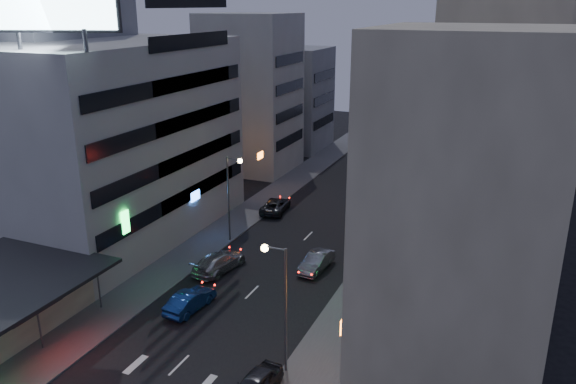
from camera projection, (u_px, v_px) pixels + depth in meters
The scene contains 19 objects.
sidewalk_left at pixel (252, 210), 60.09m from camera, with size 4.00×120.00×0.12m, color #4C4C4F.
sidewalk_right at pixel (400, 233), 54.13m from camera, with size 4.00×120.00×0.12m, color #4C4C4F.
white_building at pixel (115, 141), 51.87m from camera, with size 14.00×24.00×18.00m, color #B5B5B0.
grey_tower at pixel (53, 47), 55.29m from camera, with size 10.00×14.00×34.00m, color gray.
shophouse_near at pixel (460, 213), 31.36m from camera, with size 10.00×11.00×20.00m, color beige.
shophouse_mid at pixel (484, 188), 41.84m from camera, with size 11.00×12.00×16.00m, color tan.
shophouse_far at pixel (494, 117), 52.40m from camera, with size 10.00×14.00×22.00m, color beige.
far_left_a at pixel (251, 94), 72.79m from camera, with size 11.00×10.00×20.00m, color #B5B5B0.
far_left_b at pixel (287, 98), 85.11m from camera, with size 12.00×10.00×15.00m, color gray.
far_right_a at pixel (506, 112), 65.93m from camera, with size 11.00×12.00×18.00m, color tan.
far_right_b at pixel (518, 73), 76.99m from camera, with size 12.00×12.00×24.00m, color beige.
street_lamp_right_near at pixel (279, 291), 32.30m from camera, with size 1.60×0.44×8.02m.
street_lamp_left at pixel (232, 187), 50.64m from camera, with size 1.60×0.44×8.02m.
street_lamp_right_far at pixel (404, 154), 61.94m from camera, with size 1.60×0.44×8.02m.
parked_car_right_mid at pixel (316, 262), 46.60m from camera, with size 1.55×4.43×1.46m, color gray.
parked_car_left at pixel (276, 205), 59.69m from camera, with size 2.34×5.08×1.41m, color #2A2B30.
parked_car_right_far at pixel (394, 199), 61.33m from camera, with size 2.27×5.58×1.62m, color gray.
road_car_blue at pixel (190, 301), 40.48m from camera, with size 1.56×4.49×1.48m, color navy.
road_car_silver at pixel (219, 262), 46.49m from camera, with size 2.22×5.45×1.58m, color #AFB2B8.
Camera 1 is at (17.67, -20.29, 21.08)m, focal length 35.00 mm.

